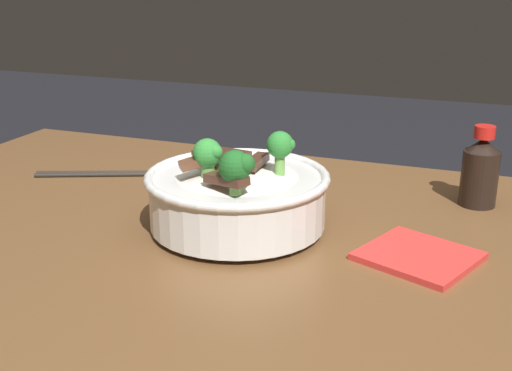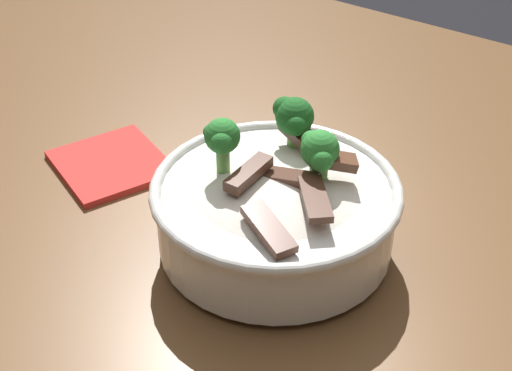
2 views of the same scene
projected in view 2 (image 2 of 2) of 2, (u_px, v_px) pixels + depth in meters
name	position (u px, v px, depth m)	size (l,w,h in m)	color
dining_table	(244.00, 208.00, 0.95)	(1.48, 0.99, 0.76)	brown
rice_bowl	(276.00, 206.00, 0.73)	(0.25, 0.25, 0.14)	white
folded_napkin	(111.00, 164.00, 0.88)	(0.13, 0.12, 0.01)	red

